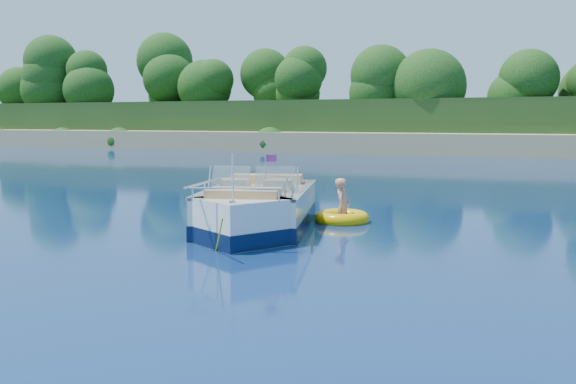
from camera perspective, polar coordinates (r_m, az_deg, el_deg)
name	(u,v)px	position (r m, az deg, el deg)	size (l,w,h in m)	color
ground	(192,259)	(11.73, -8.50, -5.90)	(160.00, 160.00, 0.00)	#0A1746
shoreline	(505,133)	(73.75, 18.75, 4.99)	(170.00, 59.00, 6.00)	#9A8859
treeline	(482,78)	(51.17, 16.84, 9.65)	(150.00, 7.12, 8.19)	#301F10
motorboat	(256,212)	(14.52, -2.86, -1.80)	(3.34, 6.18, 2.11)	white
tow_tube	(342,218)	(15.75, 4.82, -2.33)	(1.62, 1.62, 0.35)	#E4AF04
boy	(343,222)	(15.80, 4.89, -2.64)	(0.55, 0.36, 1.50)	tan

